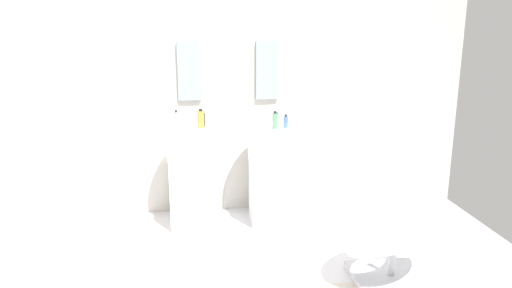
{
  "coord_description": "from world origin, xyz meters",
  "views": [
    {
      "loc": [
        -0.27,
        -3.08,
        1.86
      ],
      "look_at": [
        0.15,
        0.55,
        0.95
      ],
      "focal_mm": 33.41,
      "sensor_mm": 36.0,
      "label": 1
    }
  ],
  "objects_px": {
    "soap_bottle_black": "(203,119)",
    "soap_bottle_blue": "(286,122)",
    "pedestal_sink_right": "(271,171)",
    "lounge_chair": "(393,239)",
    "pedestal_sink_left": "(192,174)",
    "soap_bottle_green": "(275,121)",
    "soap_bottle_grey": "(176,119)",
    "soap_bottle_amber": "(201,119)",
    "soap_bottle_clear": "(276,121)"
  },
  "relations": [
    {
      "from": "soap_bottle_black",
      "to": "soap_bottle_blue",
      "type": "relative_size",
      "value": 1.21
    },
    {
      "from": "pedestal_sink_right",
      "to": "lounge_chair",
      "type": "relative_size",
      "value": 0.96
    },
    {
      "from": "lounge_chair",
      "to": "soap_bottle_blue",
      "type": "xyz_separation_m",
      "value": [
        -0.6,
        1.14,
        0.66
      ]
    },
    {
      "from": "pedestal_sink_left",
      "to": "soap_bottle_blue",
      "type": "distance_m",
      "value": 1.01
    },
    {
      "from": "pedestal_sink_right",
      "to": "soap_bottle_black",
      "type": "height_order",
      "value": "soap_bottle_black"
    },
    {
      "from": "lounge_chair",
      "to": "soap_bottle_green",
      "type": "height_order",
      "value": "soap_bottle_green"
    },
    {
      "from": "soap_bottle_grey",
      "to": "soap_bottle_black",
      "type": "bearing_deg",
      "value": -5.22
    },
    {
      "from": "lounge_chair",
      "to": "soap_bottle_green",
      "type": "relative_size",
      "value": 6.77
    },
    {
      "from": "pedestal_sink_right",
      "to": "soap_bottle_blue",
      "type": "relative_size",
      "value": 8.48
    },
    {
      "from": "soap_bottle_grey",
      "to": "soap_bottle_amber",
      "type": "bearing_deg",
      "value": -16.0
    },
    {
      "from": "soap_bottle_blue",
      "to": "soap_bottle_clear",
      "type": "xyz_separation_m",
      "value": [
        -0.09,
        -0.02,
        0.01
      ]
    },
    {
      "from": "pedestal_sink_right",
      "to": "soap_bottle_black",
      "type": "bearing_deg",
      "value": 178.98
    },
    {
      "from": "soap_bottle_blue",
      "to": "soap_bottle_grey",
      "type": "xyz_separation_m",
      "value": [
        -0.99,
        0.15,
        0.02
      ]
    },
    {
      "from": "soap_bottle_black",
      "to": "lounge_chair",
      "type": "bearing_deg",
      "value": -43.24
    },
    {
      "from": "soap_bottle_black",
      "to": "soap_bottle_amber",
      "type": "relative_size",
      "value": 0.86
    },
    {
      "from": "pedestal_sink_right",
      "to": "soap_bottle_blue",
      "type": "distance_m",
      "value": 0.53
    },
    {
      "from": "soap_bottle_clear",
      "to": "pedestal_sink_right",
      "type": "bearing_deg",
      "value": 98.02
    },
    {
      "from": "pedestal_sink_left",
      "to": "pedestal_sink_right",
      "type": "height_order",
      "value": "same"
    },
    {
      "from": "soap_bottle_black",
      "to": "pedestal_sink_right",
      "type": "bearing_deg",
      "value": -1.02
    },
    {
      "from": "soap_bottle_grey",
      "to": "soap_bottle_clear",
      "type": "distance_m",
      "value": 0.92
    },
    {
      "from": "soap_bottle_grey",
      "to": "lounge_chair",
      "type": "bearing_deg",
      "value": -39.03
    },
    {
      "from": "soap_bottle_green",
      "to": "soap_bottle_blue",
      "type": "bearing_deg",
      "value": 18.19
    },
    {
      "from": "soap_bottle_green",
      "to": "soap_bottle_blue",
      "type": "xyz_separation_m",
      "value": [
        0.11,
        0.03,
        -0.02
      ]
    },
    {
      "from": "pedestal_sink_left",
      "to": "soap_bottle_grey",
      "type": "height_order",
      "value": "soap_bottle_grey"
    },
    {
      "from": "pedestal_sink_left",
      "to": "soap_bottle_clear",
      "type": "xyz_separation_m",
      "value": [
        0.78,
        -0.14,
        0.52
      ]
    },
    {
      "from": "pedestal_sink_right",
      "to": "lounge_chair",
      "type": "xyz_separation_m",
      "value": [
        0.71,
        -1.26,
        -0.15
      ]
    },
    {
      "from": "soap_bottle_grey",
      "to": "soap_bottle_blue",
      "type": "bearing_deg",
      "value": -8.79
    },
    {
      "from": "soap_bottle_green",
      "to": "soap_bottle_clear",
      "type": "relative_size",
      "value": 1.11
    },
    {
      "from": "soap_bottle_blue",
      "to": "soap_bottle_grey",
      "type": "height_order",
      "value": "soap_bottle_grey"
    },
    {
      "from": "soap_bottle_amber",
      "to": "pedestal_sink_right",
      "type": "bearing_deg",
      "value": 2.65
    },
    {
      "from": "soap_bottle_black",
      "to": "soap_bottle_grey",
      "type": "distance_m",
      "value": 0.24
    },
    {
      "from": "lounge_chair",
      "to": "soap_bottle_amber",
      "type": "distance_m",
      "value": 1.96
    },
    {
      "from": "soap_bottle_blue",
      "to": "soap_bottle_black",
      "type": "bearing_deg",
      "value": 170.06
    },
    {
      "from": "soap_bottle_black",
      "to": "soap_bottle_amber",
      "type": "bearing_deg",
      "value": -115.95
    },
    {
      "from": "soap_bottle_green",
      "to": "soap_bottle_blue",
      "type": "relative_size",
      "value": 1.31
    },
    {
      "from": "lounge_chair",
      "to": "soap_bottle_grey",
      "type": "height_order",
      "value": "soap_bottle_grey"
    },
    {
      "from": "soap_bottle_amber",
      "to": "soap_bottle_blue",
      "type": "xyz_separation_m",
      "value": [
        0.77,
        -0.09,
        -0.02
      ]
    },
    {
      "from": "pedestal_sink_left",
      "to": "soap_bottle_clear",
      "type": "distance_m",
      "value": 0.94
    },
    {
      "from": "soap_bottle_green",
      "to": "soap_bottle_clear",
      "type": "distance_m",
      "value": 0.02
    },
    {
      "from": "soap_bottle_grey",
      "to": "soap_bottle_clear",
      "type": "xyz_separation_m",
      "value": [
        0.9,
        -0.17,
        -0.01
      ]
    },
    {
      "from": "soap_bottle_black",
      "to": "soap_bottle_grey",
      "type": "bearing_deg",
      "value": 174.78
    },
    {
      "from": "soap_bottle_black",
      "to": "soap_bottle_clear",
      "type": "bearing_deg",
      "value": -12.77
    },
    {
      "from": "pedestal_sink_left",
      "to": "lounge_chair",
      "type": "distance_m",
      "value": 1.94
    },
    {
      "from": "pedestal_sink_right",
      "to": "soap_bottle_clear",
      "type": "bearing_deg",
      "value": -81.98
    },
    {
      "from": "pedestal_sink_left",
      "to": "pedestal_sink_right",
      "type": "relative_size",
      "value": 1.0
    },
    {
      "from": "soap_bottle_green",
      "to": "soap_bottle_black",
      "type": "bearing_deg",
      "value": 165.51
    },
    {
      "from": "soap_bottle_grey",
      "to": "soap_bottle_clear",
      "type": "height_order",
      "value": "soap_bottle_grey"
    },
    {
      "from": "soap_bottle_black",
      "to": "pedestal_sink_left",
      "type": "bearing_deg",
      "value": -174.64
    },
    {
      "from": "pedestal_sink_right",
      "to": "soap_bottle_clear",
      "type": "height_order",
      "value": "soap_bottle_clear"
    },
    {
      "from": "pedestal_sink_right",
      "to": "soap_bottle_amber",
      "type": "relative_size",
      "value": 6.05
    }
  ]
}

